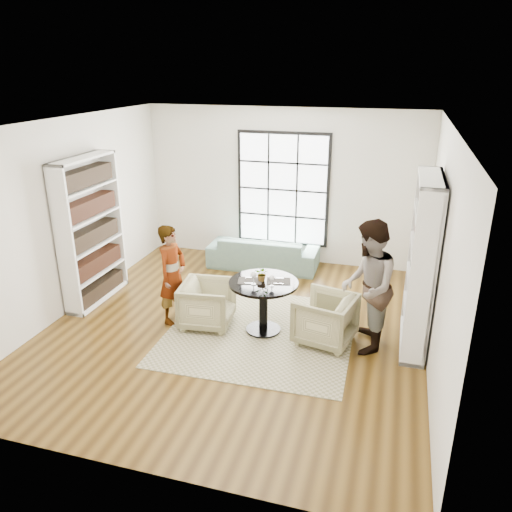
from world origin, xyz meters
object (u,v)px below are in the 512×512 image
(person_right, at_px, (368,287))
(wine_glass_left, at_px, (254,275))
(armchair_left, at_px, (207,304))
(wine_glass_right, at_px, (272,278))
(armchair_right, at_px, (325,319))
(pedestal_table, at_px, (263,296))
(sofa, at_px, (263,252))
(flower_centerpiece, at_px, (262,274))
(person_left, at_px, (172,274))

(person_right, xyz_separation_m, wine_glass_left, (-1.58, -0.09, 0.02))
(armchair_left, distance_m, wine_glass_right, 1.17)
(armchair_right, height_order, wine_glass_right, wine_glass_right)
(pedestal_table, relative_size, sofa, 0.48)
(person_right, bearing_deg, wine_glass_left, -91.09)
(pedestal_table, height_order, armchair_right, pedestal_table)
(armchair_left, height_order, armchair_right, armchair_right)
(armchair_right, relative_size, flower_centerpiece, 3.65)
(person_left, bearing_deg, wine_glass_left, -83.46)
(sofa, relative_size, person_right, 1.14)
(sofa, height_order, wine_glass_right, wine_glass_right)
(wine_glass_right, bearing_deg, pedestal_table, 143.30)
(armchair_left, bearing_deg, flower_centerpiece, -91.02)
(sofa, height_order, person_right, person_right)
(flower_centerpiece, bearing_deg, person_left, -176.72)
(wine_glass_left, bearing_deg, armchair_right, 4.83)
(pedestal_table, bearing_deg, wine_glass_right, -36.70)
(pedestal_table, height_order, wine_glass_right, wine_glass_right)
(wine_glass_left, bearing_deg, person_right, 3.15)
(sofa, xyz_separation_m, person_left, (-0.74, -2.50, 0.46))
(pedestal_table, height_order, armchair_left, pedestal_table)
(sofa, distance_m, flower_centerpiece, 2.58)
(armchair_right, xyz_separation_m, wine_glass_left, (-1.03, -0.09, 0.59))
(pedestal_table, xyz_separation_m, person_left, (-1.41, -0.05, 0.19))
(wine_glass_right, bearing_deg, armchair_left, 176.37)
(armchair_left, xyz_separation_m, flower_centerpiece, (0.83, 0.08, 0.56))
(pedestal_table, height_order, flower_centerpiece, flower_centerpiece)
(wine_glass_right, distance_m, flower_centerpiece, 0.23)
(pedestal_table, height_order, person_left, person_left)
(armchair_right, relative_size, wine_glass_left, 3.94)
(armchair_left, relative_size, flower_centerpiece, 3.56)
(pedestal_table, distance_m, armchair_left, 0.89)
(armchair_left, bearing_deg, wine_glass_left, -102.47)
(person_left, height_order, flower_centerpiece, person_left)
(sofa, distance_m, wine_glass_left, 2.72)
(pedestal_table, bearing_deg, wine_glass_left, -130.41)
(armchair_left, relative_size, person_left, 0.50)
(person_left, bearing_deg, wine_glass_right, -82.33)
(armchair_left, distance_m, person_right, 2.40)
(sofa, relative_size, wine_glass_right, 12.39)
(wine_glass_right, xyz_separation_m, flower_centerpiece, (-0.18, 0.14, -0.02))
(armchair_left, bearing_deg, wine_glass_right, -100.07)
(person_left, bearing_deg, pedestal_table, -77.94)
(person_left, relative_size, person_right, 0.83)
(armchair_left, bearing_deg, person_right, -96.26)
(sofa, bearing_deg, wine_glass_left, 100.97)
(pedestal_table, relative_size, flower_centerpiece, 4.67)
(person_left, bearing_deg, armchair_left, -79.97)
(sofa, distance_m, person_left, 2.65)
(armchair_right, distance_m, flower_centerpiece, 1.10)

